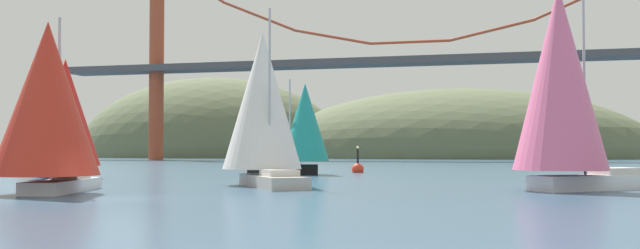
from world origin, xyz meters
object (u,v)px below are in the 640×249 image
object	(u,v)px
sailboat_pink_spinnaker	(562,83)
sailboat_red_spinnaker	(64,116)
sailboat_white_mainsail	(263,105)
sailboat_orange_sail	(31,134)
channel_buoy	(358,169)
sailboat_scarlet_sail	(48,102)
sailboat_teal_sail	(303,126)

from	to	relation	value
sailboat_pink_spinnaker	sailboat_red_spinnaker	distance (m)	33.72
sailboat_pink_spinnaker	sailboat_red_spinnaker	bearing A→B (deg)	170.70
sailboat_white_mainsail	sailboat_red_spinnaker	xyz separation A→B (m)	(-16.47, 4.26, -0.29)
sailboat_orange_sail	channel_buoy	world-z (taller)	sailboat_orange_sail
sailboat_scarlet_sail	sailboat_red_spinnaker	distance (m)	17.39
sailboat_white_mainsail	sailboat_red_spinnaker	world-z (taller)	sailboat_white_mainsail
sailboat_orange_sail	sailboat_red_spinnaker	bearing A→B (deg)	-48.68
sailboat_red_spinnaker	sailboat_orange_sail	xyz separation A→B (m)	(-19.22, 21.86, -0.74)
sailboat_scarlet_sail	sailboat_red_spinnaker	bearing A→B (deg)	122.20
sailboat_orange_sail	sailboat_white_mainsail	bearing A→B (deg)	-36.20
sailboat_scarlet_sail	sailboat_teal_sail	size ratio (longest dim) A/B	1.10
sailboat_white_mainsail	sailboat_pink_spinnaker	size ratio (longest dim) A/B	0.91
sailboat_scarlet_sail	sailboat_teal_sail	xyz separation A→B (m)	(4.80, 27.42, -0.33)
sailboat_white_mainsail	sailboat_pink_spinnaker	distance (m)	16.86
sailboat_scarlet_sail	channel_buoy	distance (m)	34.86
sailboat_scarlet_sail	sailboat_orange_sail	size ratio (longest dim) A/B	1.13
sailboat_scarlet_sail	sailboat_red_spinnaker	world-z (taller)	sailboat_red_spinnaker
sailboat_red_spinnaker	sailboat_pink_spinnaker	bearing A→B (deg)	-9.30
sailboat_orange_sail	channel_buoy	distance (m)	36.93
sailboat_pink_spinnaker	sailboat_red_spinnaker	size ratio (longest dim) A/B	1.16
sailboat_white_mainsail	channel_buoy	xyz separation A→B (m)	(0.97, 23.19, -4.43)
sailboat_red_spinnaker	sailboat_orange_sail	bearing A→B (deg)	131.32
sailboat_pink_spinnaker	sailboat_orange_sail	world-z (taller)	sailboat_pink_spinnaker
sailboat_teal_sail	sailboat_red_spinnaker	xyz separation A→B (m)	(-14.07, -12.71, 0.42)
sailboat_pink_spinnaker	sailboat_orange_sail	size ratio (longest dim) A/B	1.46
sailboat_pink_spinnaker	sailboat_scarlet_sail	bearing A→B (deg)	-158.88
sailboat_teal_sail	sailboat_pink_spinnaker	xyz separation A→B (m)	(19.19, -18.16, 1.50)
sailboat_pink_spinnaker	channel_buoy	size ratio (longest dim) A/B	4.30
sailboat_teal_sail	channel_buoy	distance (m)	7.99
channel_buoy	sailboat_scarlet_sail	bearing A→B (deg)	-103.65
sailboat_orange_sail	channel_buoy	size ratio (longest dim) A/B	2.95
sailboat_white_mainsail	sailboat_red_spinnaker	size ratio (longest dim) A/B	1.06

